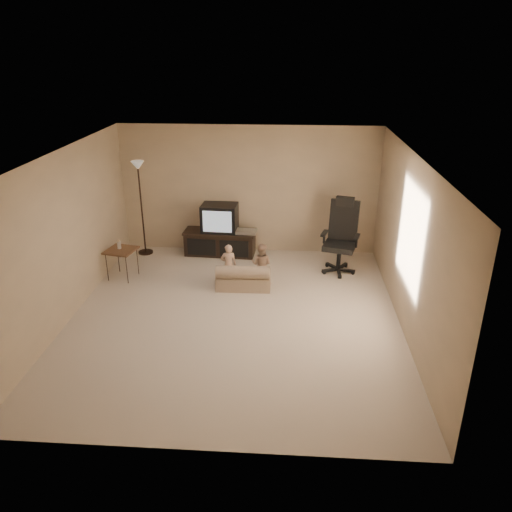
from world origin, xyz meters
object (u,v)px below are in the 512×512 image
at_px(side_table, 121,250).
at_px(toddler_left, 229,265).
at_px(office_chair, 340,246).
at_px(toddler_right, 261,264).
at_px(floor_lamp, 140,187).
at_px(child_sofa, 243,278).
at_px(tv_stand, 220,234).

distance_m(side_table, toddler_left, 1.94).
distance_m(office_chair, side_table, 3.94).
relative_size(side_table, toddler_right, 0.97).
xyz_separation_m(office_chair, floor_lamp, (-3.81, 0.57, 0.87)).
height_order(floor_lamp, child_sofa, floor_lamp).
relative_size(tv_stand, child_sofa, 1.54).
bearing_deg(floor_lamp, side_table, -94.28).
bearing_deg(toddler_right, floor_lamp, -9.76).
relative_size(tv_stand, floor_lamp, 0.78).
xyz_separation_m(office_chair, side_table, (-3.90, -0.57, 0.03)).
height_order(tv_stand, office_chair, office_chair).
bearing_deg(office_chair, floor_lamp, -172.52).
bearing_deg(side_table, tv_stand, 37.09).
relative_size(toddler_left, toddler_right, 1.00).
bearing_deg(tv_stand, child_sofa, -64.73).
distance_m(tv_stand, side_table, 2.01).
bearing_deg(toddler_right, toddler_left, 24.28).
relative_size(child_sofa, toddler_right, 1.25).
relative_size(side_table, floor_lamp, 0.39).
height_order(tv_stand, side_table, tv_stand).
bearing_deg(office_chair, tv_stand, -179.48).
relative_size(office_chair, floor_lamp, 0.73).
bearing_deg(toddler_left, toddler_right, -178.16).
bearing_deg(office_chair, child_sofa, -137.56).
relative_size(tv_stand, toddler_right, 1.92).
height_order(side_table, child_sofa, side_table).
xyz_separation_m(floor_lamp, child_sofa, (2.11, -1.42, -1.17)).
xyz_separation_m(tv_stand, toddler_left, (0.33, -1.38, -0.05)).
height_order(office_chair, toddler_left, office_chair).
bearing_deg(toddler_left, child_sofa, 153.57).
bearing_deg(tv_stand, side_table, -139.51).
distance_m(tv_stand, toddler_left, 1.42).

